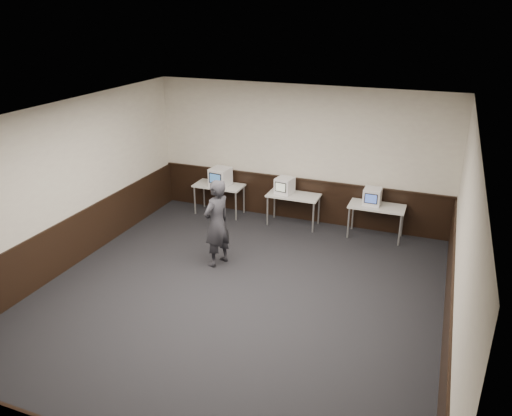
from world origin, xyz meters
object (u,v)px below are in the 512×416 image
at_px(emac_center, 285,186).
at_px(desk_left, 219,187).
at_px(emac_left, 220,177).
at_px(person, 217,223).
at_px(desk_center, 294,197).
at_px(emac_right, 372,197).
at_px(desk_right, 377,209).

bearing_deg(emac_center, desk_left, -169.86).
height_order(emac_left, person, person).
distance_m(desk_center, emac_right, 1.80).
bearing_deg(emac_left, desk_center, 7.66).
relative_size(desk_center, person, 0.68).
bearing_deg(emac_left, emac_right, 7.64).
relative_size(desk_right, emac_center, 2.65).
height_order(desk_center, emac_right, emac_right).
bearing_deg(desk_center, desk_left, 180.00).
height_order(emac_left, emac_right, emac_left).
distance_m(desk_center, emac_left, 1.87).
relative_size(desk_left, emac_left, 2.32).
height_order(emac_center, person, person).
distance_m(desk_left, emac_right, 3.69).
bearing_deg(emac_right, emac_left, -178.76).
bearing_deg(desk_left, emac_center, 0.53).
bearing_deg(desk_left, desk_center, 0.00).
xyz_separation_m(desk_center, person, (-0.82, -2.39, 0.20)).
height_order(emac_left, emac_center, emac_left).
distance_m(emac_left, emac_center, 1.61).
bearing_deg(desk_right, emac_center, 179.59).
xyz_separation_m(emac_center, person, (-0.59, -2.40, -0.06)).
bearing_deg(desk_right, desk_center, 180.00).
bearing_deg(emac_right, emac_center, -179.31).
bearing_deg(emac_left, desk_right, 7.19).
height_order(desk_center, desk_right, same).
distance_m(desk_center, person, 2.53).
bearing_deg(desk_right, emac_right, 167.33).
xyz_separation_m(desk_left, desk_center, (1.90, 0.00, 0.00)).
bearing_deg(desk_left, person, -65.73).
distance_m(desk_left, emac_left, 0.30).
xyz_separation_m(desk_left, desk_right, (3.80, 0.00, 0.00)).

